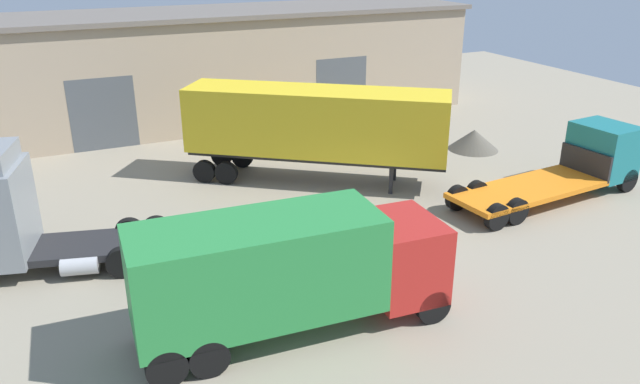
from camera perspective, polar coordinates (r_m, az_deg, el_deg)
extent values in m
plane|color=gray|center=(22.43, 3.03, -3.86)|extent=(60.00, 60.00, 0.00)
cube|color=tan|center=(36.99, -9.76, 11.09)|extent=(30.05, 6.61, 5.95)
cube|color=#70665B|center=(36.54, -10.08, 15.86)|extent=(30.55, 7.11, 0.25)
cube|color=#4C5156|center=(32.91, -19.20, 6.75)|extent=(3.20, 0.08, 3.60)
cube|color=#4C5156|center=(36.57, 1.95, 9.39)|extent=(3.20, 0.08, 3.60)
cube|color=#232326|center=(21.43, -19.16, -4.61)|extent=(4.55, 2.99, 0.24)
cylinder|color=#B2B2B7|center=(20.74, -21.10, -6.34)|extent=(1.21, 0.82, 0.56)
cylinder|color=black|center=(20.40, -17.59, -6.16)|extent=(1.04, 0.54, 1.00)
cylinder|color=black|center=(22.36, -17.01, -3.54)|extent=(1.04, 0.54, 1.00)
cylinder|color=black|center=(20.29, -15.07, -6.02)|extent=(1.04, 0.54, 1.00)
cylinder|color=black|center=(22.26, -14.72, -3.40)|extent=(1.04, 0.54, 1.00)
cube|color=yellow|center=(26.47, -0.36, 6.50)|extent=(10.36, 8.61, 2.70)
cube|color=#232326|center=(26.90, -0.35, 3.48)|extent=(9.91, 8.01, 0.24)
cube|color=#232326|center=(27.43, 6.82, 2.20)|extent=(0.22, 0.22, 1.11)
cube|color=#232326|center=(25.93, 6.50, 1.03)|extent=(0.22, 0.22, 1.11)
cylinder|color=black|center=(29.09, -7.11, 3.21)|extent=(0.96, 0.82, 0.97)
cylinder|color=black|center=(27.14, -8.56, 1.74)|extent=(0.96, 0.82, 0.97)
cylinder|color=black|center=(29.42, -8.96, 3.32)|extent=(0.96, 0.82, 0.97)
cylinder|color=black|center=(27.49, -10.52, 1.87)|extent=(0.96, 0.82, 0.97)
cube|color=red|center=(17.62, 7.46, -5.83)|extent=(2.04, 2.51, 2.20)
cube|color=black|center=(17.87, 10.12, -4.16)|extent=(0.20, 2.02, 0.88)
cube|color=#28843D|center=(16.00, -5.68, -7.02)|extent=(6.52, 2.77, 2.58)
cylinder|color=black|center=(19.14, 6.98, -7.15)|extent=(1.02, 0.36, 1.01)
cylinder|color=black|center=(17.60, 10.25, -10.19)|extent=(1.02, 0.36, 1.01)
cylinder|color=black|center=(17.39, -11.62, -10.73)|extent=(1.02, 0.36, 1.01)
cylinder|color=black|center=(15.67, -10.12, -14.67)|extent=(1.02, 0.36, 1.01)
cylinder|color=black|center=(17.30, -14.93, -11.26)|extent=(1.02, 0.36, 1.01)
cylinder|color=black|center=(15.57, -13.84, -15.30)|extent=(1.02, 0.36, 1.01)
cube|color=#197075|center=(28.86, 24.44, 3.53)|extent=(2.11, 2.56, 2.20)
cube|color=black|center=(29.48, 25.63, 4.50)|extent=(0.26, 2.02, 0.88)
cube|color=orange|center=(25.91, 18.50, 0.26)|extent=(6.83, 2.98, 0.20)
cube|color=#232326|center=(28.16, 23.08, 2.52)|extent=(0.33, 2.40, 1.10)
cylinder|color=black|center=(30.11, 23.05, 2.25)|extent=(1.02, 0.39, 1.00)
cylinder|color=black|center=(29.00, 26.27, 0.99)|extent=(1.02, 0.39, 1.00)
cylinder|color=black|center=(25.45, 14.12, -0.08)|extent=(1.02, 0.39, 1.00)
cylinder|color=black|center=(24.12, 17.53, -1.70)|extent=(1.02, 0.39, 1.00)
cylinder|color=black|center=(24.79, 12.44, -0.51)|extent=(1.02, 0.39, 1.00)
cylinder|color=black|center=(23.44, 15.85, -2.21)|extent=(1.02, 0.39, 1.00)
cone|color=#565147|center=(32.27, 13.87, 4.67)|extent=(2.50, 2.50, 1.02)
cube|color=black|center=(22.39, 11.25, -4.29)|extent=(0.40, 0.40, 0.04)
cone|color=orange|center=(22.28, 11.30, -3.70)|extent=(0.36, 0.36, 0.55)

